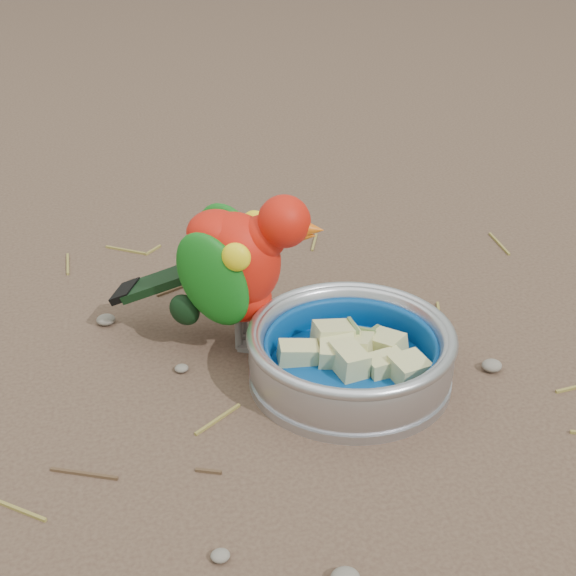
{
  "coord_description": "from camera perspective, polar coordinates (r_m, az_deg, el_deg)",
  "views": [
    {
      "loc": [
        -0.1,
        -0.6,
        0.5
      ],
      "look_at": [
        0.06,
        0.14,
        0.08
      ],
      "focal_mm": 50.0,
      "sensor_mm": 36.0,
      "label": 1
    }
  ],
  "objects": [
    {
      "name": "lory_parrot",
      "position": [
        0.87,
        -3.73,
        1.01
      ],
      "size": [
        0.24,
        0.18,
        0.18
      ],
      "primitive_type": null,
      "rotation": [
        0.0,
        0.0,
        -1.98
      ],
      "color": "red",
      "rests_on": "ground"
    },
    {
      "name": "ground_debris",
      "position": [
        0.84,
        -4.17,
        -6.98
      ],
      "size": [
        0.9,
        0.8,
        0.01
      ],
      "primitive_type": null,
      "color": "olive",
      "rests_on": "ground"
    },
    {
      "name": "ground",
      "position": [
        0.78,
        -2.23,
        -10.45
      ],
      "size": [
        60.0,
        60.0,
        0.0
      ],
      "primitive_type": "plane",
      "color": "#4E392C"
    },
    {
      "name": "fruit_wedges",
      "position": [
        0.84,
        4.47,
        -4.81
      ],
      "size": [
        0.13,
        0.13,
        0.03
      ],
      "primitive_type": null,
      "color": "#CBC87F",
      "rests_on": "food_bowl"
    },
    {
      "name": "bowl_wall",
      "position": [
        0.84,
        4.49,
        -4.41
      ],
      "size": [
        0.21,
        0.21,
        0.04
      ],
      "primitive_type": null,
      "color": "#B2B2BA",
      "rests_on": "food_bowl"
    },
    {
      "name": "food_bowl",
      "position": [
        0.85,
        4.41,
        -6.09
      ],
      "size": [
        0.21,
        0.21,
        0.02
      ],
      "primitive_type": "cylinder",
      "color": "#B2B2BA",
      "rests_on": "ground"
    }
  ]
}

